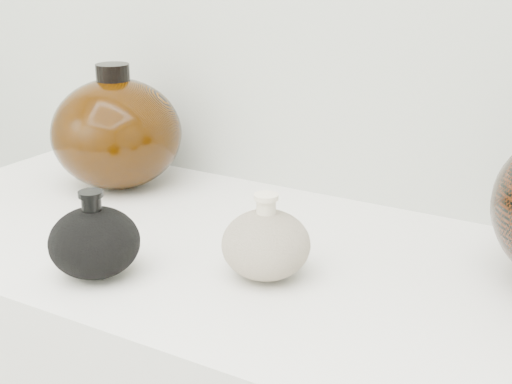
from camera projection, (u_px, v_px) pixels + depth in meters
The scene contains 3 objects.
black_gourd_vase at pixel (94, 242), 0.85m from camera, with size 0.13×0.13×0.11m.
cream_gourd_vase at pixel (266, 244), 0.85m from camera, with size 0.12×0.12×0.11m.
left_round_pot at pixel (117, 133), 1.15m from camera, with size 0.24×0.24×0.20m.
Camera 1 is at (0.41, 0.22, 1.28)m, focal length 50.00 mm.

